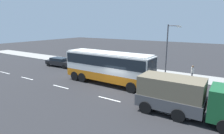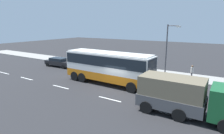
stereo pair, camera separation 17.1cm
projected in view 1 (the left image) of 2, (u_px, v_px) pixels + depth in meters
name	position (u px, v px, depth m)	size (l,w,h in m)	color
ground_plane	(116.00, 89.00, 20.06)	(120.00, 120.00, 0.00)	#28282B
sidewalk_curb	(148.00, 72.00, 26.92)	(80.00, 4.00, 0.15)	gray
lane_centreline	(134.00, 105.00, 15.95)	(42.03, 0.16, 0.01)	white
coach_bus	(108.00, 64.00, 21.38)	(10.57, 2.91, 3.62)	orange
cargo_truck	(185.00, 96.00, 13.83)	(7.08, 2.71, 2.81)	#19592D
car_black_sedan	(59.00, 62.00, 30.53)	(4.84, 2.04, 1.43)	black
pedestrian_near_curb	(192.00, 72.00, 22.47)	(0.32, 0.32, 1.78)	black
pedestrian_at_crossing	(146.00, 64.00, 27.30)	(0.32, 0.32, 1.61)	brown
street_lamp	(168.00, 47.00, 23.46)	(1.64, 0.24, 6.50)	#47474C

